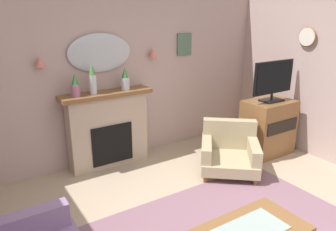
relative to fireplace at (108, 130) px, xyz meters
name	(u,v)px	position (x,y,z in m)	size (l,w,h in m)	color
wall_back	(115,76)	(0.24, 0.22, 0.76)	(6.40, 0.10, 2.66)	#B29993
fireplace	(108,130)	(0.00, 0.00, 0.00)	(1.36, 0.36, 1.16)	tan
mantel_vase_right	(75,86)	(-0.45, -0.03, 0.74)	(0.12, 0.12, 0.33)	#9E6084
mantel_vase_left	(93,79)	(-0.20, -0.03, 0.81)	(0.10, 0.10, 0.44)	silver
mantel_vase_centre	(125,80)	(0.30, -0.03, 0.74)	(0.13, 0.13, 0.34)	silver
wall_mirror	(100,53)	(0.00, 0.14, 1.14)	(0.96, 0.06, 0.56)	#B2BCC6
wall_sconce_left	(40,62)	(-0.85, 0.09, 1.09)	(0.14, 0.14, 0.14)	#D17066
wall_sconce_right	(153,53)	(0.85, 0.09, 1.09)	(0.14, 0.14, 0.14)	#D17066
wall_clock	(307,37)	(2.91, -1.18, 1.33)	(0.04, 0.31, 0.31)	silver
framed_picture	(184,44)	(1.50, 0.15, 1.18)	(0.28, 0.03, 0.36)	#4C6B56
armchair_near_fireplace	(229,151)	(1.43, -1.14, -0.27)	(1.14, 1.14, 0.71)	tan
tv_cabinet	(268,127)	(2.40, -1.01, -0.12)	(0.80, 0.57, 0.90)	brown
tv_flatscreen	(273,80)	(2.40, -1.03, 0.68)	(0.84, 0.24, 0.65)	black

